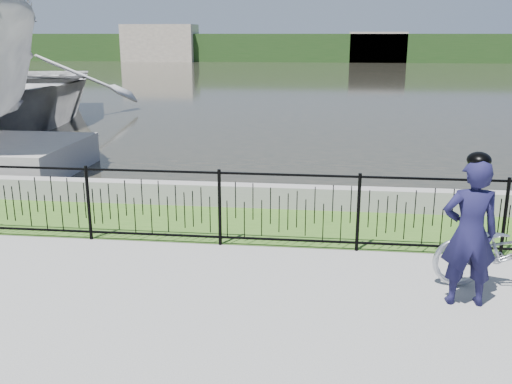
# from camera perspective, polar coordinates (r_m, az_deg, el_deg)

# --- Properties ---
(ground) EXTENTS (120.00, 120.00, 0.00)m
(ground) POSITION_cam_1_polar(r_m,az_deg,el_deg) (6.95, 2.28, -10.30)
(ground) COLOR gray
(ground) RESTS_ON ground
(grass_strip) EXTENTS (60.00, 2.00, 0.01)m
(grass_strip) POSITION_cam_1_polar(r_m,az_deg,el_deg) (9.35, 3.56, -3.34)
(grass_strip) COLOR #3B631F
(grass_strip) RESTS_ON ground
(water) EXTENTS (120.00, 120.00, 0.00)m
(water) POSITION_cam_1_polar(r_m,az_deg,el_deg) (39.36, 6.21, 11.07)
(water) COLOR #28271F
(water) RESTS_ON ground
(quay_wall) EXTENTS (60.00, 0.30, 0.40)m
(quay_wall) POSITION_cam_1_polar(r_m,az_deg,el_deg) (10.25, 3.91, -0.50)
(quay_wall) COLOR gray
(quay_wall) RESTS_ON ground
(fence) EXTENTS (14.00, 0.06, 1.15)m
(fence) POSITION_cam_1_polar(r_m,az_deg,el_deg) (8.23, 3.22, -1.82)
(fence) COLOR black
(fence) RESTS_ON ground
(far_treeline) EXTENTS (120.00, 6.00, 3.00)m
(far_treeline) POSITION_cam_1_polar(r_m,az_deg,el_deg) (66.26, 6.59, 14.15)
(far_treeline) COLOR #234219
(far_treeline) RESTS_ON ground
(far_building_left) EXTENTS (8.00, 4.00, 4.00)m
(far_building_left) POSITION_cam_1_polar(r_m,az_deg,el_deg) (66.85, -9.55, 14.49)
(far_building_left) COLOR #A99B88
(far_building_left) RESTS_ON ground
(far_building_right) EXTENTS (6.00, 3.00, 3.20)m
(far_building_right) POSITION_cam_1_polar(r_m,az_deg,el_deg) (64.99, 12.04, 13.99)
(far_building_right) COLOR #A99B88
(far_building_right) RESTS_ON ground
(cyclist) EXTENTS (0.64, 0.43, 1.79)m
(cyclist) POSITION_cam_1_polar(r_m,az_deg,el_deg) (6.87, 20.60, -3.69)
(cyclist) COLOR #141335
(cyclist) RESTS_ON ground
(boat_far) EXTENTS (10.11, 12.74, 2.37)m
(boat_far) POSITION_cam_1_polar(r_m,az_deg,el_deg) (21.51, -24.21, 9.31)
(boat_far) COLOR #A8A8A8
(boat_far) RESTS_ON water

